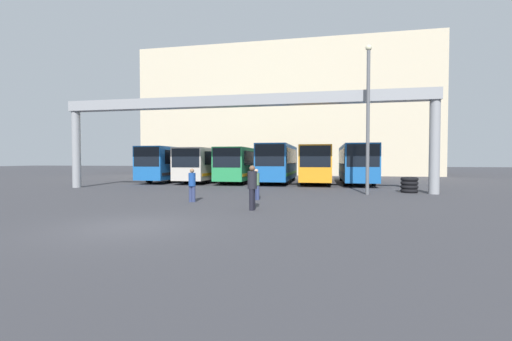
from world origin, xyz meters
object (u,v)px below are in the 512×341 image
bus_slot_2 (243,163)px  bus_slot_3 (279,161)px  tire_stack (409,185)px  bus_slot_4 (317,162)px  bus_slot_1 (211,163)px  lamp_post (368,114)px  pedestrian_mid_left (252,186)px  bus_slot_0 (175,162)px  pedestrian_mid_right (192,184)px  pedestrian_near_right (256,183)px  bus_slot_5 (356,162)px

bus_slot_2 → bus_slot_3: bus_slot_3 is taller
tire_stack → bus_slot_4: bearing=125.1°
bus_slot_1 → lamp_post: lamp_post is taller
pedestrian_mid_left → bus_slot_0: bearing=-141.2°
bus_slot_3 → pedestrian_mid_right: bus_slot_3 is taller
bus_slot_0 → lamp_post: size_ratio=1.25×
pedestrian_mid_left → bus_slot_4: bearing=178.7°
pedestrian_mid_left → bus_slot_3: bearing=-170.2°
bus_slot_4 → pedestrian_near_right: 14.38m
bus_slot_2 → bus_slot_3: bearing=-3.3°
pedestrian_mid_left → tire_stack: pedestrian_mid_left is taller
bus_slot_5 → pedestrian_near_right: bearing=-113.0°
bus_slot_3 → tire_stack: bearing=-40.3°
bus_slot_1 → pedestrian_mid_left: bearing=-66.2°
bus_slot_3 → pedestrian_mid_left: bearing=-85.9°
bus_slot_1 → lamp_post: bearing=-39.0°
bus_slot_0 → pedestrian_mid_left: (11.35, -17.37, -0.88)m
bus_slot_4 → bus_slot_1: bearing=177.0°
bus_slot_3 → pedestrian_near_right: size_ratio=6.51×
pedestrian_mid_right → bus_slot_5: bearing=63.2°
bus_slot_1 → bus_slot_3: 6.84m
bus_slot_1 → pedestrian_mid_right: bearing=-74.1°
bus_slot_3 → pedestrian_near_right: 13.62m
pedestrian_mid_right → lamp_post: (8.72, 5.33, 3.85)m
pedestrian_mid_right → bus_slot_1: bearing=108.6°
pedestrian_mid_left → bus_slot_5: bearing=168.4°
pedestrian_near_right → bus_slot_3: bearing=91.9°
bus_slot_3 → tire_stack: 12.21m
bus_slot_0 → lamp_post: 19.65m
pedestrian_mid_right → lamp_post: bearing=34.2°
lamp_post → pedestrian_near_right: bearing=-146.5°
bus_slot_1 → tire_stack: size_ratio=11.90×
bus_slot_0 → bus_slot_1: size_ratio=0.88×
pedestrian_near_right → lamp_post: (5.85, 3.87, 3.88)m
lamp_post → bus_slot_0: bearing=149.0°
bus_slot_0 → bus_slot_5: size_ratio=0.93×
bus_slot_4 → pedestrian_near_right: bearing=-100.8°
bus_slot_1 → pedestrian_mid_left: size_ratio=6.84×
pedestrian_mid_left → tire_stack: size_ratio=1.74×
bus_slot_5 → pedestrian_near_right: 15.58m
bus_slot_5 → lamp_post: (-0.22, -10.44, 2.83)m
pedestrian_mid_left → tire_stack: 12.24m
pedestrian_mid_right → pedestrian_near_right: 3.22m
bus_slot_5 → tire_stack: (2.50, -8.59, -1.41)m
bus_slot_0 → bus_slot_4: size_ratio=0.96×
bus_slot_0 → lamp_post: (16.66, -10.00, 2.88)m
bus_slot_5 → pedestrian_mid_right: bus_slot_5 is taller
bus_slot_2 → lamp_post: bearing=-44.9°
bus_slot_5 → tire_stack: 9.05m
tire_stack → pedestrian_near_right: bearing=-146.3°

